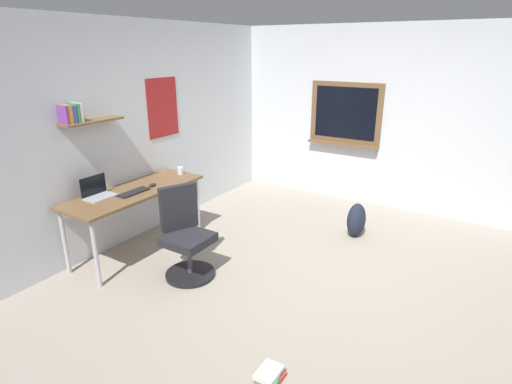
# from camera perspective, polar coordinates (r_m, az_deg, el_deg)

# --- Properties ---
(ground_plane) EXTENTS (5.20, 5.20, 0.00)m
(ground_plane) POSITION_cam_1_polar(r_m,az_deg,el_deg) (4.45, 8.99, -11.56)
(ground_plane) COLOR #9E9384
(ground_plane) RESTS_ON ground
(wall_back) EXTENTS (5.00, 0.30, 2.60)m
(wall_back) POSITION_cam_1_polar(r_m,az_deg,el_deg) (5.34, -15.31, 8.30)
(wall_back) COLOR silver
(wall_back) RESTS_ON ground
(wall_right) EXTENTS (0.22, 5.00, 2.60)m
(wall_right) POSITION_cam_1_polar(r_m,az_deg,el_deg) (6.24, 18.59, 9.52)
(wall_right) COLOR silver
(wall_right) RESTS_ON ground
(desk) EXTENTS (1.67, 0.62, 0.76)m
(desk) POSITION_cam_1_polar(r_m,az_deg,el_deg) (4.84, -16.46, -0.50)
(desk) COLOR brown
(desk) RESTS_ON ground
(office_chair) EXTENTS (0.54, 0.56, 0.95)m
(office_chair) POSITION_cam_1_polar(r_m,az_deg,el_deg) (4.33, -9.75, -6.41)
(office_chair) COLOR black
(office_chair) RESTS_ON ground
(laptop) EXTENTS (0.31, 0.21, 0.23)m
(laptop) POSITION_cam_1_polar(r_m,az_deg,el_deg) (4.70, -21.20, -0.05)
(laptop) COLOR #ADAFB5
(laptop) RESTS_ON desk
(keyboard) EXTENTS (0.37, 0.13, 0.02)m
(keyboard) POSITION_cam_1_polar(r_m,az_deg,el_deg) (4.71, -16.68, -0.04)
(keyboard) COLOR black
(keyboard) RESTS_ON desk
(computer_mouse) EXTENTS (0.10, 0.06, 0.03)m
(computer_mouse) POSITION_cam_1_polar(r_m,az_deg,el_deg) (4.88, -14.26, 0.97)
(computer_mouse) COLOR #262628
(computer_mouse) RESTS_ON desk
(coffee_mug) EXTENTS (0.08, 0.08, 0.09)m
(coffee_mug) POSITION_cam_1_polar(r_m,az_deg,el_deg) (5.27, -10.48, 2.95)
(coffee_mug) COLOR silver
(coffee_mug) RESTS_ON desk
(backpack) EXTENTS (0.32, 0.22, 0.44)m
(backpack) POSITION_cam_1_polar(r_m,az_deg,el_deg) (5.33, 13.80, -3.81)
(backpack) COLOR #1E2333
(backpack) RESTS_ON ground
(book_stack_on_floor) EXTENTS (0.24, 0.20, 0.09)m
(book_stack_on_floor) POSITION_cam_1_polar(r_m,az_deg,el_deg) (3.23, 1.94, -24.18)
(book_stack_on_floor) COLOR #C63833
(book_stack_on_floor) RESTS_ON ground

